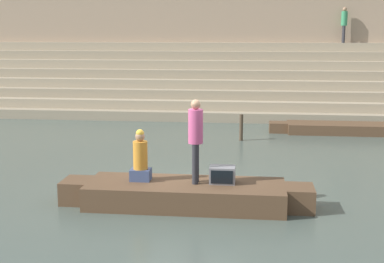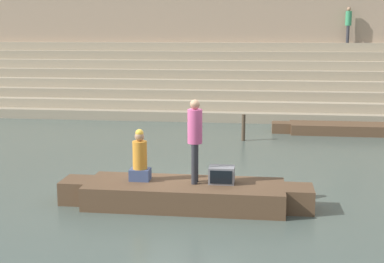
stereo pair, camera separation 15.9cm
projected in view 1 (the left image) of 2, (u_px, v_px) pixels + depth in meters
ground_plane at (182, 194)px, 12.35m from camera, size 120.00×120.00×0.00m
ghat_steps at (219, 88)px, 24.62m from camera, size 36.00×4.47×3.18m
back_wall at (222, 20)px, 26.17m from camera, size 34.20×1.28×8.54m
rowboat_main at (186, 194)px, 11.47m from camera, size 5.42×1.55×0.50m
person_standing at (196, 135)px, 11.26m from camera, size 0.31×0.31×1.80m
person_rowing at (140, 159)px, 11.56m from camera, size 0.44×0.34×1.13m
tv_set at (222, 175)px, 11.40m from camera, size 0.54×0.40×0.36m
moored_boat_shore at (354, 128)px, 19.63m from camera, size 6.20×1.23×0.37m
mooring_post at (241, 127)px, 18.33m from camera, size 0.13×0.13×0.91m
person_on_steps at (344, 22)px, 24.70m from camera, size 0.28×0.28×1.63m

